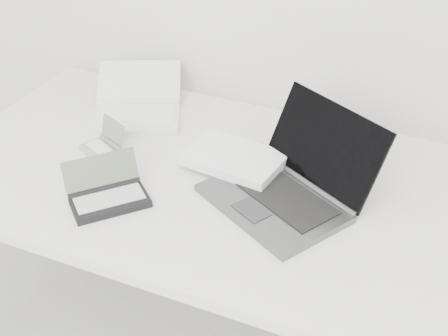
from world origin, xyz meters
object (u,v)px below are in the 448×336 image
at_px(desk, 241,197).
at_px(laptop_large, 268,176).
at_px(netbook_open_white, 137,107).
at_px(palmtop_charcoal, 108,194).

height_order(desk, laptop_large, laptop_large).
distance_m(desk, laptop_large, 0.11).
bearing_deg(desk, laptop_large, 6.60).
distance_m(netbook_open_white, palmtop_charcoal, 0.44).
relative_size(desk, laptop_large, 3.05).
bearing_deg(palmtop_charcoal, netbook_open_white, 63.26).
bearing_deg(desk, palmtop_charcoal, -142.64).
relative_size(desk, palmtop_charcoal, 7.10).
relative_size(desk, netbook_open_white, 4.07).
distance_m(laptop_large, netbook_open_white, 0.53).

